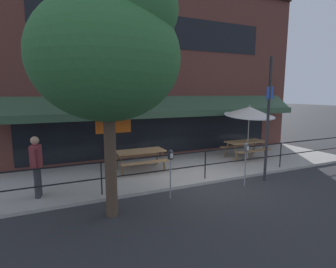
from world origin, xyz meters
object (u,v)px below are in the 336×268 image
at_px(picnic_table_centre, 246,145).
at_px(parking_meter_far, 246,151).
at_px(patio_umbrella_centre, 249,112).
at_px(street_tree_curbside, 112,49).
at_px(pedestrian_walking, 36,164).
at_px(picnic_table_left, 141,155).
at_px(street_sign_pole, 268,119).
at_px(parking_meter_near, 170,159).

distance_m(picnic_table_centre, parking_meter_far, 3.53).
relative_size(patio_umbrella_centre, street_tree_curbside, 0.42).
distance_m(patio_umbrella_centre, street_tree_curbside, 7.35).
bearing_deg(street_tree_curbside, pedestrian_walking, 134.06).
bearing_deg(picnic_table_left, street_sign_pole, -35.53).
bearing_deg(parking_meter_near, parking_meter_far, -1.62).
height_order(pedestrian_walking, street_tree_curbside, street_tree_curbside).
bearing_deg(patio_umbrella_centre, picnic_table_centre, 90.00).
distance_m(picnic_table_left, street_sign_pole, 4.66).
xyz_separation_m(picnic_table_centre, parking_meter_near, (-4.89, -2.57, 0.44)).
xyz_separation_m(picnic_table_centre, pedestrian_walking, (-8.31, -1.17, 0.35)).
height_order(parking_meter_far, street_sign_pole, street_sign_pole).
bearing_deg(street_tree_curbside, picnic_table_centre, 24.65).
height_order(patio_umbrella_centre, street_sign_pole, street_sign_pole).
height_order(patio_umbrella_centre, street_tree_curbside, street_tree_curbside).
height_order(parking_meter_far, street_tree_curbside, street_tree_curbside).
height_order(picnic_table_left, picnic_table_centre, same).
distance_m(picnic_table_centre, parking_meter_near, 5.55).
xyz_separation_m(pedestrian_walking, street_sign_pole, (7.02, -1.31, 1.07)).
height_order(parking_meter_near, street_tree_curbside, street_tree_curbside).
distance_m(patio_umbrella_centre, parking_meter_near, 5.57).
bearing_deg(parking_meter_far, street_sign_pole, 8.97).
relative_size(street_sign_pole, street_tree_curbside, 0.73).
relative_size(picnic_table_centre, parking_meter_near, 1.27).
bearing_deg(parking_meter_near, street_tree_curbside, -165.40).
bearing_deg(parking_meter_far, street_tree_curbside, -175.23).
height_order(picnic_table_left, pedestrian_walking, pedestrian_walking).
bearing_deg(parking_meter_near, picnic_table_left, 90.00).
xyz_separation_m(parking_meter_far, street_sign_pole, (1.01, 0.16, 0.98)).
relative_size(pedestrian_walking, street_sign_pole, 0.41).
bearing_deg(picnic_table_centre, parking_meter_far, -130.85).
relative_size(picnic_table_left, patio_umbrella_centre, 0.75).
bearing_deg(street_sign_pole, parking_meter_far, -171.03).
bearing_deg(street_sign_pole, pedestrian_walking, 169.40).
xyz_separation_m(street_sign_pole, street_tree_curbside, (-5.26, -0.51, 1.81)).
bearing_deg(picnic_table_centre, parking_meter_near, -152.28).
relative_size(picnic_table_left, parking_meter_near, 1.27).
distance_m(picnic_table_left, picnic_table_centre, 4.90).
relative_size(picnic_table_centre, pedestrian_walking, 1.05).
bearing_deg(patio_umbrella_centre, parking_meter_near, -153.46).
bearing_deg(parking_meter_far, patio_umbrella_centre, 47.74).
bearing_deg(parking_meter_far, picnic_table_centre, 49.15).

